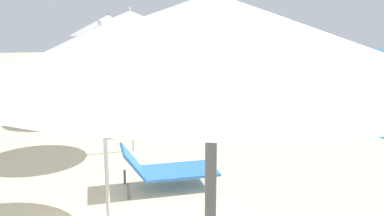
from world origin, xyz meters
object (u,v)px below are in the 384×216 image
object	(u,v)px
lounger_farthest_inland	(155,116)
umbrella_third	(130,22)
umbrella_second	(101,50)
lounger_third_shoreside	(155,121)
umbrella_farthest	(108,25)
lounger_farthest_shoreside	(130,101)
person_walking_near	(237,72)
lounger_second_shoreside	(165,168)
umbrella_nearest	(212,37)

from	to	relation	value
lounger_farthest_inland	umbrella_third	bearing A→B (deg)	-97.16
umbrella_second	lounger_third_shoreside	bearing A→B (deg)	75.41
umbrella_farthest	lounger_farthest_shoreside	size ratio (longest dim) A/B	1.72
umbrella_second	lounger_third_shoreside	xyz separation A→B (m)	(1.12, 4.31, -1.88)
umbrella_second	person_walking_near	bearing A→B (deg)	61.74
lounger_farthest_shoreside	person_walking_near	size ratio (longest dim) A/B	1.03
lounger_farthest_inland	person_walking_near	xyz separation A→B (m)	(3.12, 3.00, 0.70)
lounger_second_shoreside	umbrella_second	bearing A→B (deg)	-130.17
umbrella_second	lounger_farthest_inland	bearing A→B (deg)	76.49
umbrella_third	lounger_farthest_inland	xyz separation A→B (m)	(0.69, 1.95, -2.29)
umbrella_farthest	lounger_second_shoreside	bearing A→B (deg)	-81.91
umbrella_second	person_walking_near	size ratio (longest dim) A/B	1.60
umbrella_second	lounger_farthest_shoreside	distance (m)	7.69
umbrella_farthest	person_walking_near	xyz separation A→B (m)	(4.18, 1.87, -1.53)
umbrella_third	umbrella_farthest	world-z (taller)	umbrella_farthest
umbrella_third	lounger_second_shoreside	bearing A→B (deg)	-80.04
lounger_second_shoreside	lounger_third_shoreside	bearing A→B (deg)	83.51
person_walking_near	lounger_farthest_shoreside	bearing A→B (deg)	-121.64
umbrella_third	umbrella_farthest	size ratio (longest dim) A/B	1.00
umbrella_nearest	lounger_second_shoreside	xyz separation A→B (m)	(0.43, 4.26, -2.09)
umbrella_second	umbrella_third	distance (m)	3.18
umbrella_third	lounger_farthest_shoreside	distance (m)	4.87
umbrella_second	umbrella_nearest	bearing A→B (deg)	-81.86
umbrella_nearest	lounger_third_shoreside	world-z (taller)	umbrella_nearest
lounger_second_shoreside	umbrella_third	bearing A→B (deg)	97.84
umbrella_second	umbrella_farthest	distance (m)	6.21
person_walking_near	lounger_second_shoreside	bearing A→B (deg)	-68.58
lounger_farthest_shoreside	person_walking_near	world-z (taller)	person_walking_near
umbrella_third	person_walking_near	size ratio (longest dim) A/B	1.78
lounger_second_shoreside	person_walking_near	distance (m)	7.79
umbrella_nearest	lounger_second_shoreside	bearing A→B (deg)	84.24
lounger_farthest_shoreside	person_walking_near	distance (m)	3.73
lounger_second_shoreside	person_walking_near	xyz separation A→B (m)	(3.46, 6.95, 0.64)
lounger_farthest_inland	umbrella_farthest	bearing A→B (deg)	145.37
umbrella_second	umbrella_third	world-z (taller)	umbrella_third
lounger_farthest_inland	lounger_third_shoreside	bearing A→B (deg)	-84.86
lounger_second_shoreside	umbrella_farthest	bearing A→B (deg)	95.97
umbrella_nearest	umbrella_farthest	world-z (taller)	umbrella_farthest
umbrella_third	lounger_farthest_inland	bearing A→B (deg)	70.53
lounger_third_shoreside	umbrella_second	bearing A→B (deg)	-97.61
umbrella_nearest	umbrella_third	bearing A→B (deg)	89.27
lounger_second_shoreside	umbrella_farthest	size ratio (longest dim) A/B	0.53
lounger_third_shoreside	person_walking_near	bearing A→B (deg)	56.42
umbrella_nearest	lounger_third_shoreside	bearing A→B (deg)	84.83
umbrella_second	person_walking_near	world-z (taller)	umbrella_second
umbrella_farthest	lounger_farthest_shoreside	distance (m)	2.61
umbrella_second	lounger_second_shoreside	distance (m)	2.35
lounger_second_shoreside	lounger_farthest_inland	world-z (taller)	lounger_second_shoreside
lounger_farthest_shoreside	lounger_farthest_inland	distance (m)	2.39
umbrella_farthest	umbrella_third	bearing A→B (deg)	-83.13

